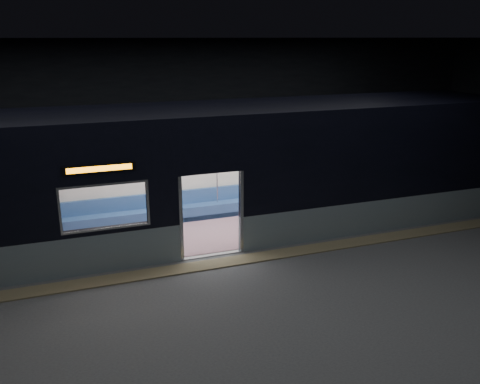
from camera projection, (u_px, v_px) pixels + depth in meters
station_floor at (226, 274)px, 11.25m from camera, size 24.00×14.00×0.01m
station_envelope at (225, 108)px, 10.17m from camera, size 24.00×14.00×5.00m
tactile_strip at (219, 263)px, 11.73m from camera, size 22.80×0.50×0.03m
metro_car at (194, 167)px, 12.99m from camera, size 18.00×3.04×3.35m
passenger at (336, 178)px, 15.76m from camera, size 0.48×0.77×1.44m
handbag at (340, 184)px, 15.59m from camera, size 0.33×0.30×0.15m
transit_map at (338, 154)px, 15.90m from camera, size 1.10×0.03×0.72m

